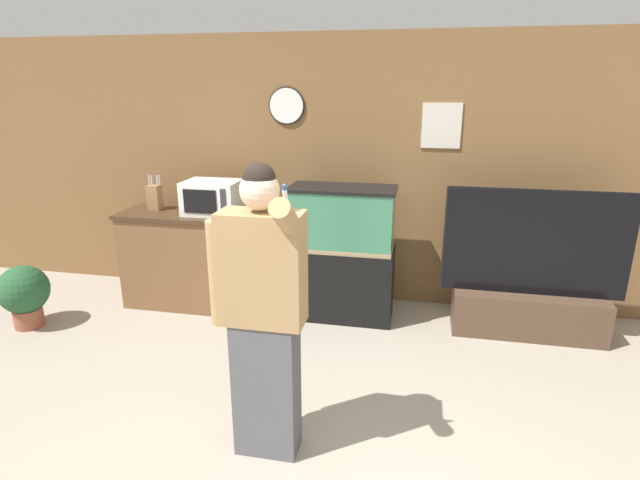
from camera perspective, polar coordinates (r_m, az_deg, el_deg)
The scene contains 8 objects.
wall_back_paneled at distance 4.92m, azimuth 7.75°, elevation 7.50°, with size 10.00×0.08×2.60m.
counter_island at distance 5.10m, azimuth -13.74°, elevation -2.09°, with size 1.45×0.60×0.95m.
microwave at distance 4.85m, azimuth -12.18°, elevation 4.78°, with size 0.52×0.39×0.31m.
knife_block at distance 5.18m, azimuth -18.37°, elevation 4.71°, with size 0.12×0.11×0.34m.
aquarium_on_stand at distance 4.64m, azimuth 2.51°, elevation -1.55°, with size 0.96×0.46×1.26m.
tv_on_stand at distance 4.75m, azimuth 22.80°, elevation -5.70°, with size 1.53×0.40×1.30m.
person_standing at distance 2.83m, azimuth -6.62°, elevation -8.16°, with size 0.55×0.42×1.75m.
potted_plant at distance 5.26m, azimuth -30.74°, elevation -5.20°, with size 0.44×0.44×0.58m.
Camera 1 is at (0.32, -1.94, 2.12)m, focal length 28.00 mm.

